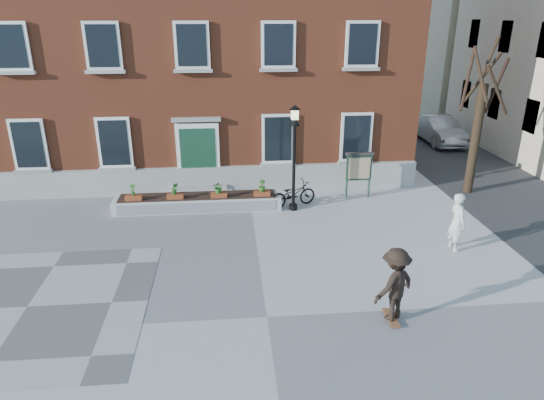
{
  "coord_description": "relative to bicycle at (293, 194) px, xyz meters",
  "views": [
    {
      "loc": [
        -0.81,
        -9.94,
        6.97
      ],
      "look_at": [
        0.5,
        4.0,
        1.5
      ],
      "focal_mm": 32.0,
      "sensor_mm": 36.0,
      "label": 1
    }
  ],
  "objects": [
    {
      "name": "skateboarder",
      "position": [
        1.4,
        -7.49,
        0.49
      ],
      "size": [
        1.37,
        1.18,
        1.91
      ],
      "color": "brown",
      "rests_on": "ground"
    },
    {
      "name": "checker_patch",
      "position": [
        -7.59,
        -6.1,
        -0.49
      ],
      "size": [
        6.0,
        6.0,
        0.01
      ],
      "primitive_type": "cube",
      "color": "#505052",
      "rests_on": "ground"
    },
    {
      "name": "bystander",
      "position": [
        4.55,
        -4.02,
        0.43
      ],
      "size": [
        0.51,
        0.72,
        1.86
      ],
      "primitive_type": "imported",
      "rotation": [
        0.0,
        0.0,
        1.67
      ],
      "color": "silver",
      "rests_on": "ground"
    },
    {
      "name": "brick_building",
      "position": [
        -3.59,
        6.87,
        5.81
      ],
      "size": [
        18.4,
        10.85,
        12.6
      ],
      "color": "brown",
      "rests_on": "ground"
    },
    {
      "name": "notice_board",
      "position": [
        2.69,
        0.66,
        0.77
      ],
      "size": [
        1.1,
        0.16,
        1.87
      ],
      "color": "#193326",
      "rests_on": "ground"
    },
    {
      "name": "lamp_post",
      "position": [
        -0.02,
        -0.32,
        2.04
      ],
      "size": [
        0.4,
        0.4,
        3.93
      ],
      "color": "black",
      "rests_on": "ground"
    },
    {
      "name": "planter_assembly",
      "position": [
        -3.57,
        0.07,
        -0.19
      ],
      "size": [
        6.2,
        1.12,
        1.15
      ],
      "color": "silver",
      "rests_on": "ground"
    },
    {
      "name": "bicycle",
      "position": [
        0.0,
        0.0,
        0.0
      ],
      "size": [
        2.0,
        1.26,
        0.99
      ],
      "primitive_type": "imported",
      "rotation": [
        0.0,
        0.0,
        1.92
      ],
      "color": "black",
      "rests_on": "ground"
    },
    {
      "name": "bare_tree",
      "position": [
        7.42,
        0.91,
        2.3
      ],
      "size": [
        1.83,
        1.83,
        6.16
      ],
      "color": "#2F2215",
      "rests_on": "ground"
    },
    {
      "name": "side_street",
      "position": [
        16.41,
        12.68,
        6.53
      ],
      "size": [
        15.2,
        36.0,
        14.5
      ],
      "color": "#323234",
      "rests_on": "ground"
    },
    {
      "name": "ground",
      "position": [
        -1.59,
        -7.1,
        -0.49
      ],
      "size": [
        100.0,
        100.0,
        0.0
      ],
      "primitive_type": "plane",
      "color": "#9A9A9D",
      "rests_on": "ground"
    },
    {
      "name": "parked_car",
      "position": [
        9.46,
        8.81,
        0.26
      ],
      "size": [
        1.63,
        4.58,
        1.51
      ],
      "primitive_type": "imported",
      "rotation": [
        0.0,
        0.0,
        0.01
      ],
      "color": "#ACAEB0",
      "rests_on": "ground"
    }
  ]
}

